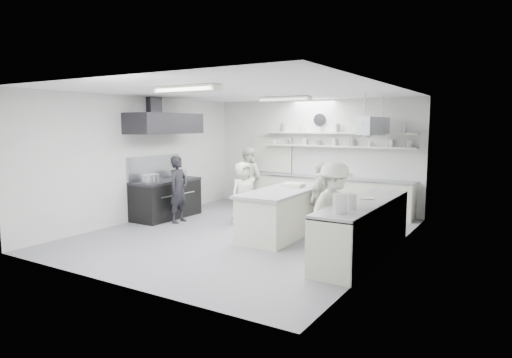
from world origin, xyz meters
The scene contains 27 objects.
floor centered at (0.00, 0.00, -0.01)m, with size 6.00×7.00×0.02m, color gray.
ceiling centered at (0.00, 0.00, 3.01)m, with size 6.00×7.00×0.02m, color white.
wall_back centered at (0.00, 3.50, 1.50)m, with size 6.00×0.04×3.00m, color silver.
wall_front centered at (0.00, -3.50, 1.50)m, with size 6.00×0.04×3.00m, color silver.
wall_left centered at (-3.00, 0.00, 1.50)m, with size 0.04×7.00×3.00m, color silver.
wall_right centered at (3.00, 0.00, 1.50)m, with size 0.04×7.00×3.00m, color silver.
stove centered at (-2.60, 0.40, 0.45)m, with size 0.80×1.80×0.90m, color black.
exhaust_hood centered at (-2.60, 0.40, 2.35)m, with size 0.85×2.00×0.50m, color #252529.
back_counter centered at (0.30, 3.20, 0.46)m, with size 5.00×0.60×0.92m, color beige.
shelf_lower centered at (0.70, 3.37, 1.75)m, with size 4.20×0.26×0.04m, color beige.
shelf_upper centered at (0.70, 3.37, 2.10)m, with size 4.20×0.26×0.04m, color beige.
pass_through_window centered at (-1.30, 3.48, 1.45)m, with size 1.30×0.04×1.00m, color black.
wall_clock centered at (0.20, 3.46, 2.45)m, with size 0.32×0.32×0.05m, color white.
right_counter centered at (2.65, -0.20, 0.47)m, with size 0.74×3.30×0.94m, color beige.
pot_rack centered at (2.00, 2.40, 2.30)m, with size 0.30×1.60×0.40m, color #9A9FA8.
light_fixture_front centered at (0.00, -1.80, 2.94)m, with size 1.30×0.25×0.10m, color beige.
light_fixture_rear centered at (0.00, 1.80, 2.94)m, with size 1.30×0.25×0.10m, color beige.
prep_island centered at (0.72, 0.41, 0.46)m, with size 0.93×2.50×0.92m, color beige.
stove_pot centered at (-2.60, -0.09, 1.03)m, with size 0.39×0.39×0.23m, color #9A9FA8.
cook_stove centered at (-1.97, 0.16, 0.79)m, with size 0.58×0.38×1.59m, color black.
cook_back centered at (-1.57, 2.61, 0.85)m, with size 0.83×0.64×1.70m, color silver.
cook_island_left centered at (-0.63, 0.89, 0.73)m, with size 0.71×0.46×1.45m, color silver.
cook_island_right centered at (1.37, 0.87, 0.77)m, with size 0.91×0.38×1.54m, color silver.
cook_right centered at (2.29, -0.72, 0.85)m, with size 1.10×0.63×1.71m, color silver.
bowl_island_a centered at (0.68, 0.28, 0.95)m, with size 0.23×0.23×0.06m, color #9A9FA8.
bowl_island_b centered at (0.61, 1.09, 0.96)m, with size 0.21×0.21×0.07m, color beige.
bowl_right centered at (2.61, 0.10, 0.97)m, with size 0.26×0.26×0.06m, color beige.
Camera 1 is at (5.05, -7.78, 2.34)m, focal length 31.16 mm.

